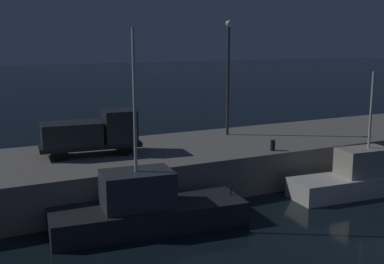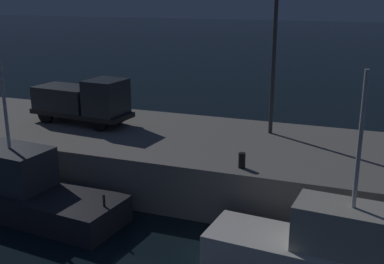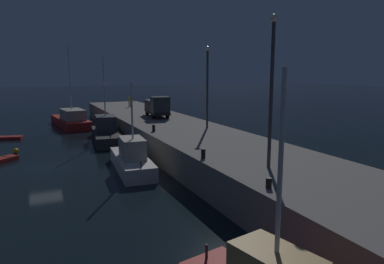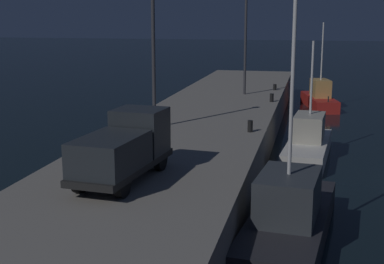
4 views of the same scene
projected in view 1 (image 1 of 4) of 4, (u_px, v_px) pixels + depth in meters
The scene contains 6 objects.
pier_quay at pixel (242, 157), 31.53m from camera, with size 65.27×8.31×2.28m.
fishing_trawler_red at pixel (146, 208), 22.49m from camera, with size 9.29×3.64×9.20m.
fishing_boat_orange at pixel (358, 178), 27.57m from camera, with size 8.04×2.90×6.93m.
lamp_post_west at pixel (228, 69), 32.23m from camera, with size 0.44×0.44×7.63m.
utility_truck at pixel (93, 133), 27.12m from camera, with size 5.72×2.50×2.49m.
bollard_west at pixel (273, 145), 28.30m from camera, with size 0.28×0.28×0.63m, color black.
Camera 1 is at (-16.51, -13.42, 8.72)m, focal length 45.33 mm.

